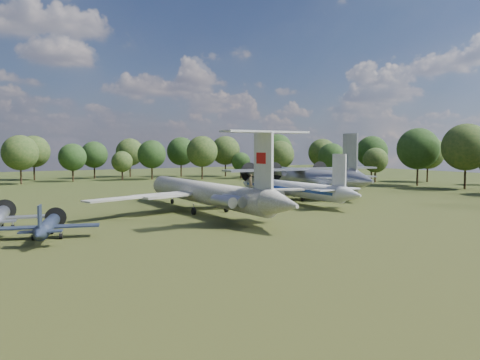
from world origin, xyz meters
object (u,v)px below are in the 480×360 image
tu104_jet (290,191)px  person_on_il62 (251,181)px  il62_airliner (205,197)px  an12_transport (307,181)px  small_prop_west (48,229)px

tu104_jet → person_on_il62: bearing=-137.6°
il62_airliner → an12_transport: size_ratio=1.15×
il62_airliner → small_prop_west: bearing=-157.4°
small_prop_west → an12_transport: bearing=40.2°
an12_transport → small_prop_west: bearing=-152.5°
il62_airliner → tu104_jet: size_ratio=1.27×
small_prop_west → tu104_jet: bearing=35.3°
il62_airliner → small_prop_west: il62_airliner is taller
an12_transport → il62_airliner: bearing=-152.1°
tu104_jet → small_prop_west: (-45.38, -15.57, -0.84)m
il62_airliner → person_on_il62: size_ratio=25.84×
il62_airliner → small_prop_west: size_ratio=3.27×
il62_airliner → person_on_il62: person_on_il62 is taller
il62_airliner → small_prop_west: (-24.90, -10.71, -1.31)m
tu104_jet → an12_transport: an12_transport is taller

